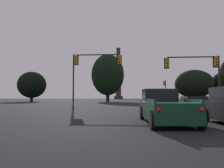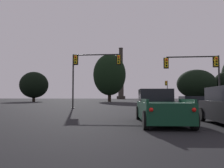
% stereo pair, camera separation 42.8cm
% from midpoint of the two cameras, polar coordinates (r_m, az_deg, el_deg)
% --- Properties ---
extents(hatchback_right_lane_front, '(2.04, 4.16, 1.44)m').
position_cam_midpoint_polar(hatchback_right_lane_front, '(18.54, 20.48, -5.38)').
color(hatchback_right_lane_front, '#232328').
rests_on(hatchback_right_lane_front, ground_plane).
extents(pickup_truck_center_lane_second, '(2.40, 5.58, 1.82)m').
position_cam_midpoint_polar(pickup_truck_center_lane_second, '(11.83, 13.27, -6.00)').
color(pickup_truck_center_lane_second, '#0F3823').
rests_on(pickup_truck_center_lane_second, ground_plane).
extents(traffic_light_overhead_right, '(6.14, 0.50, 5.96)m').
position_cam_midpoint_polar(traffic_light_overhead_right, '(26.12, 22.45, 3.87)').
color(traffic_light_overhead_right, black).
rests_on(traffic_light_overhead_right, ground_plane).
extents(traffic_light_far_right, '(0.78, 0.50, 5.87)m').
position_cam_midpoint_polar(traffic_light_far_right, '(60.16, 14.32, -1.05)').
color(traffic_light_far_right, black).
rests_on(traffic_light_far_right, ground_plane).
extents(traffic_light_overhead_left, '(6.07, 0.50, 6.62)m').
position_cam_midpoint_polar(traffic_light_overhead_left, '(26.69, -5.67, 4.53)').
color(traffic_light_overhead_left, black).
rests_on(traffic_light_overhead_left, ground_plane).
extents(smokestack, '(6.76, 6.76, 40.82)m').
position_cam_midpoint_polar(smokestack, '(172.54, 2.42, 1.33)').
color(smokestack, '#2B2722').
rests_on(smokestack, ground_plane).
extents(treeline_center_left, '(9.32, 8.39, 9.82)m').
position_cam_midpoint_polar(treeline_center_left, '(76.13, -19.55, -0.22)').
color(treeline_center_left, black).
rests_on(treeline_center_left, ground_plane).
extents(treeline_far_left, '(10.54, 9.48, 15.47)m').
position_cam_midpoint_polar(treeline_far_left, '(70.71, -0.49, 2.45)').
color(treeline_far_left, black).
rests_on(treeline_far_left, ground_plane).
extents(treeline_left_mid, '(12.11, 10.90, 10.20)m').
position_cam_midpoint_polar(treeline_left_mid, '(74.23, 21.32, 0.01)').
color(treeline_left_mid, black).
rests_on(treeline_left_mid, ground_plane).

